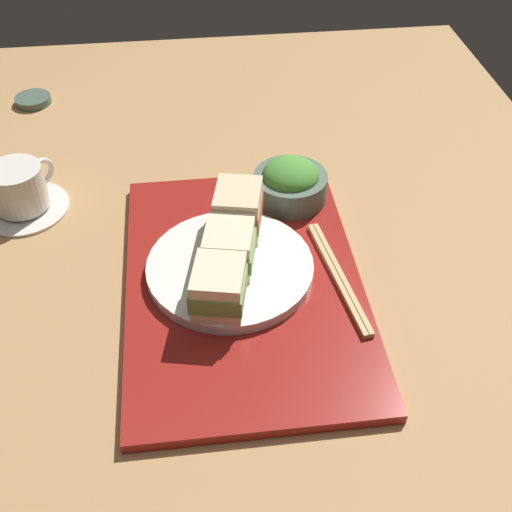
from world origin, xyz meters
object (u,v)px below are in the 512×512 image
at_px(sandwich_middle, 229,247).
at_px(coffee_cup, 20,191).
at_px(salad_bowl, 290,182).
at_px(chopsticks_pair, 338,276).
at_px(sandwich_plate, 230,268).
at_px(sandwich_near, 219,287).
at_px(sandwich_far, 238,210).
at_px(small_sauce_dish, 33,100).

distance_m(sandwich_middle, coffee_cup, 0.33).
bearing_deg(salad_bowl, chopsticks_pair, -168.61).
xyz_separation_m(sandwich_plate, chopsticks_pair, (-0.03, -0.13, -0.00)).
relative_size(sandwich_near, salad_bowl, 0.80).
height_order(sandwich_middle, chopsticks_pair, sandwich_middle).
height_order(chopsticks_pair, coffee_cup, coffee_cup).
distance_m(sandwich_far, small_sauce_dish, 0.53).
height_order(salad_bowl, small_sauce_dish, salad_bowl).
bearing_deg(sandwich_near, sandwich_middle, -15.03).
height_order(salad_bowl, coffee_cup, salad_bowl).
distance_m(sandwich_plate, coffee_cup, 0.33).
distance_m(sandwich_near, chopsticks_pair, 0.16).
height_order(sandwich_plate, coffee_cup, coffee_cup).
bearing_deg(small_sauce_dish, sandwich_near, -152.36).
distance_m(sandwich_far, salad_bowl, 0.11).
relative_size(sandwich_middle, salad_bowl, 0.81).
xyz_separation_m(chopsticks_pair, coffee_cup, (0.20, 0.41, 0.01)).
bearing_deg(small_sauce_dish, coffee_cup, -174.90).
relative_size(chopsticks_pair, small_sauce_dish, 3.22).
relative_size(sandwich_far, coffee_cup, 0.64).
bearing_deg(salad_bowl, small_sauce_dish, 49.48).
bearing_deg(sandwich_plate, sandwich_middle, 0.00).
distance_m(sandwich_near, small_sauce_dish, 0.62).
height_order(sandwich_middle, salad_bowl, sandwich_middle).
bearing_deg(sandwich_far, small_sauce_dish, 37.58).
bearing_deg(coffee_cup, small_sauce_dish, 5.10).
relative_size(sandwich_near, coffee_cup, 0.65).
height_order(sandwich_middle, small_sauce_dish, sandwich_middle).
bearing_deg(salad_bowl, coffee_cup, 84.05).
height_order(coffee_cup, small_sauce_dish, coffee_cup).
distance_m(sandwich_near, salad_bowl, 0.23).
height_order(salad_bowl, chopsticks_pair, salad_bowl).
height_order(sandwich_far, coffee_cup, sandwich_far).
distance_m(sandwich_middle, salad_bowl, 0.17).
bearing_deg(sandwich_near, salad_bowl, -29.29).
distance_m(salad_bowl, chopsticks_pair, 0.17).
height_order(sandwich_near, coffee_cup, sandwich_near).
height_order(sandwich_plate, sandwich_far, sandwich_far).
bearing_deg(chopsticks_pair, sandwich_middle, 78.16).
bearing_deg(sandwich_plate, small_sauce_dish, 32.22).
bearing_deg(sandwich_middle, sandwich_near, 164.97).
distance_m(sandwich_plate, chopsticks_pair, 0.13).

